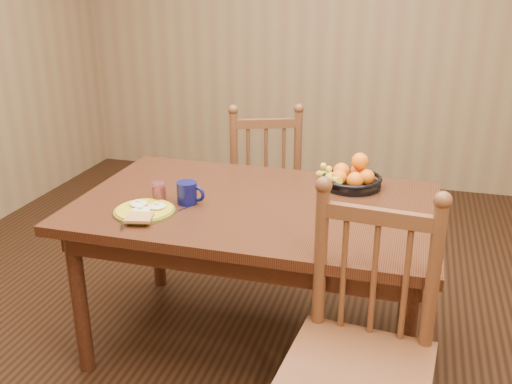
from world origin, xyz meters
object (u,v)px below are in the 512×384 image
(dining_table, at_px, (256,220))
(chair_near, at_px, (361,357))
(chair_far, at_px, (263,185))
(coffee_mug, at_px, (188,193))
(fruit_bowl, at_px, (351,177))
(breakfast_plate, at_px, (144,210))

(dining_table, xyz_separation_m, chair_near, (0.55, -0.66, -0.16))
(chair_near, bearing_deg, chair_far, 121.25)
(coffee_mug, xyz_separation_m, fruit_bowl, (0.67, 0.42, -0.00))
(dining_table, relative_size, chair_far, 1.60)
(dining_table, distance_m, chair_near, 0.88)
(chair_far, height_order, coffee_mug, chair_far)
(coffee_mug, bearing_deg, fruit_bowl, 31.81)
(chair_far, distance_m, fruit_bowl, 0.89)
(chair_far, bearing_deg, breakfast_plate, 58.80)
(breakfast_plate, bearing_deg, fruit_bowl, 35.20)
(breakfast_plate, height_order, coffee_mug, coffee_mug)
(chair_far, height_order, fruit_bowl, chair_far)
(chair_near, height_order, fruit_bowl, chair_near)
(chair_far, bearing_deg, dining_table, 82.51)
(chair_far, bearing_deg, chair_near, 95.42)
(dining_table, relative_size, chair_near, 1.53)
(breakfast_plate, xyz_separation_m, fruit_bowl, (0.81, 0.57, 0.03))
(chair_near, xyz_separation_m, fruit_bowl, (-0.17, 0.98, 0.29))
(dining_table, height_order, fruit_bowl, fruit_bowl)
(dining_table, distance_m, breakfast_plate, 0.51)
(chair_near, height_order, breakfast_plate, chair_near)
(chair_near, relative_size, fruit_bowl, 3.22)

